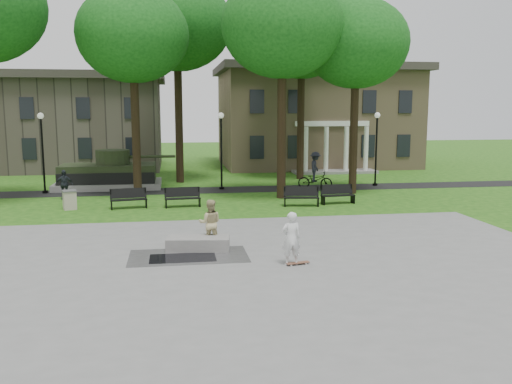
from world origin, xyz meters
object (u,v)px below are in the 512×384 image
park_bench_0 (129,198)px  friend_watching (210,223)px  trash_bin (70,200)px  cyclist (315,174)px  skateboarder (291,238)px  concrete_block (198,243)px

park_bench_0 → friend_watching: bearing=-76.3°
trash_bin → cyclist: bearing=19.4°
friend_watching → park_bench_0: size_ratio=0.93×
trash_bin → skateboarder: bearing=-52.0°
concrete_block → trash_bin: size_ratio=2.29×
skateboarder → park_bench_0: skateboarder is taller
cyclist → trash_bin: 14.72m
friend_watching → trash_bin: 10.59m
skateboarder → cyclist: cyclist is taller
park_bench_0 → trash_bin: size_ratio=1.93×
skateboarder → friend_watching: (-2.38, 2.79, -0.01)m
friend_watching → skateboarder: bearing=137.2°
friend_watching → trash_bin: friend_watching is taller
concrete_block → park_bench_0: size_ratio=1.19×
skateboarder → trash_bin: (-8.77, 11.22, -0.40)m
friend_watching → concrete_block: bearing=48.9°
concrete_block → cyclist: size_ratio=0.95×
cyclist → park_bench_0: (-10.99, -5.05, -0.42)m
park_bench_0 → skateboarder: bearing=-71.2°
skateboarder → cyclist: 16.90m
concrete_block → friend_watching: 0.88m
skateboarder → park_bench_0: size_ratio=0.93×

